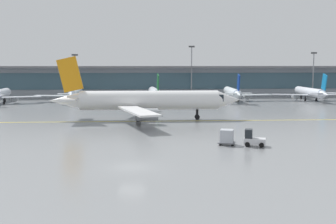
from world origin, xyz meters
The scene contains 13 objects.
ground_plane centered at (0.00, 0.00, 0.00)m, with size 400.00×400.00×0.00m, color gray.
taxiway_centreline_stripe centered at (2.88, 33.05, 0.00)m, with size 110.00×0.36×0.01m, color yellow.
terminal_concourse centered at (0.00, 92.20, 4.92)m, with size 166.84×11.00×9.60m.
gate_airplane_2 centered at (-16.08, 73.61, 2.33)m, with size 21.80×23.44×7.77m.
gate_airplane_3 centered at (5.53, 74.20, 2.33)m, with size 21.80×23.45×7.77m.
gate_airplane_4 centered at (27.00, 72.80, 2.33)m, with size 21.79×23.46×7.77m.
gate_airplane_5 centered at (48.95, 72.27, 2.33)m, with size 21.82×23.41×7.77m.
taxiing_regional_jet centered at (2.43, 35.05, 3.47)m, with size 34.88×32.52×11.58m.
baggage_tug centered at (14.90, 9.44, 0.89)m, with size 2.91×2.27×2.10m.
cargo_dolly_lead centered at (11.84, 10.47, 1.05)m, with size 2.50×2.19×1.94m.
apron_light_mast_1 centered at (-17.43, 83.58, 7.24)m, with size 1.80×0.36×13.11m.
apron_light_mast_2 centered at (17.36, 85.99, 8.56)m, with size 1.80×0.36×15.73m.
apron_light_mast_3 centered at (55.14, 84.57, 7.61)m, with size 1.80×0.36×13.86m.
Camera 1 is at (0.57, -40.11, 10.08)m, focal length 44.22 mm.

